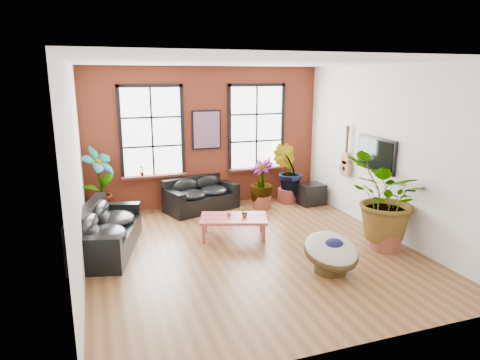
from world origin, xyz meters
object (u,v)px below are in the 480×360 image
object	(u,v)px
sofa_left	(104,231)
coffee_table	(234,219)
papasan_chair	(331,252)
sofa_back	(200,195)

from	to	relation	value
sofa_left	coffee_table	size ratio (longest dim) A/B	1.55
sofa_left	papasan_chair	xyz separation A→B (m)	(3.60, -2.19, -0.03)
sofa_back	coffee_table	bearing A→B (deg)	-103.47
sofa_back	sofa_left	distance (m)	3.07
sofa_back	papasan_chair	bearing A→B (deg)	-92.19
sofa_left	coffee_table	xyz separation A→B (m)	(2.55, -0.10, -0.01)
sofa_left	coffee_table	bearing A→B (deg)	-77.43
sofa_back	coffee_table	size ratio (longest dim) A/B	1.28
sofa_back	coffee_table	distance (m)	2.09
sofa_left	coffee_table	distance (m)	2.55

